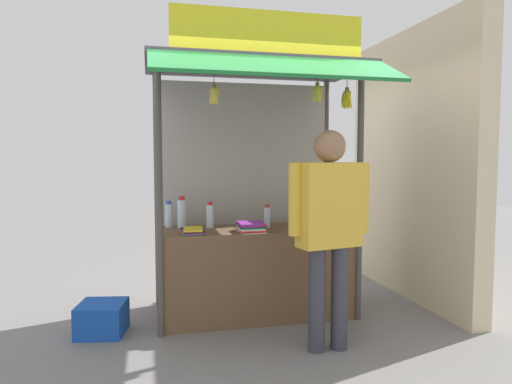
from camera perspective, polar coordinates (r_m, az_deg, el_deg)
ground_plane at (r=4.66m, az=0.00°, el=-14.96°), size 20.00×20.00×0.00m
stall_counter at (r=4.53m, az=0.00°, el=-9.85°), size 1.83×0.66×0.86m
stall_structure at (r=4.55m, az=-0.44°, el=5.98°), size 2.03×1.59×2.75m
water_bottle_far_left at (r=4.48m, az=-5.71°, el=-2.95°), size 0.07×0.07×0.25m
water_bottle_right at (r=4.50m, az=1.40°, el=-3.07°), size 0.06×0.06×0.22m
water_bottle_center at (r=4.58m, az=-10.73°, el=-2.80°), size 0.07×0.07×0.26m
water_bottle_mid_right at (r=4.53m, az=-9.14°, el=-2.57°), size 0.09×0.09×0.31m
magazine_stack_back_right at (r=4.24m, az=-0.62°, el=-4.34°), size 0.26×0.30×0.09m
magazine_stack_front_left at (r=4.55m, az=8.61°, el=-4.12°), size 0.18×0.26×0.04m
magazine_stack_mid_left at (r=4.19m, az=-7.84°, el=-4.76°), size 0.20×0.33×0.05m
banana_bunch_leftmost at (r=4.15m, az=7.59°, el=11.97°), size 0.10×0.10×0.26m
banana_bunch_inner_left at (r=4.25m, az=11.16°, el=11.20°), size 0.11×0.11×0.31m
banana_bunch_inner_right at (r=3.92m, az=-5.20°, el=11.76°), size 0.10×0.10×0.30m
vendor_person at (r=3.66m, az=9.02°, el=-3.35°), size 0.66×0.31×1.75m
plastic_crate at (r=4.37m, az=-18.49°, el=-14.60°), size 0.45×0.45×0.27m
neighbour_wall at (r=5.38m, az=18.53°, el=3.21°), size 0.20×2.40×2.91m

